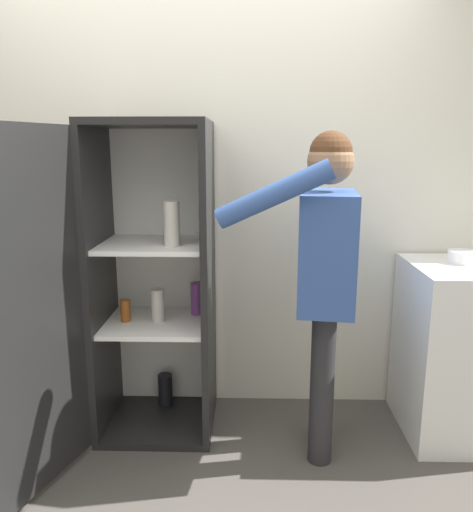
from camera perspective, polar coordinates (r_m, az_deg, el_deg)
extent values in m
plane|color=#4C4742|center=(2.47, -6.65, -26.29)|extent=(12.00, 12.00, 0.00)
cube|color=silver|center=(2.91, -4.58, 7.15)|extent=(7.00, 0.06, 2.55)
cube|color=black|center=(3.02, -8.74, -18.02)|extent=(0.61, 0.55, 0.04)
cube|color=black|center=(2.61, -9.96, 14.71)|extent=(0.61, 0.55, 0.04)
cube|color=white|center=(2.95, -8.39, -1.56)|extent=(0.61, 0.03, 1.60)
cube|color=black|center=(2.77, -15.17, -2.78)|extent=(0.04, 0.55, 1.60)
cube|color=black|center=(2.66, -3.22, -2.96)|extent=(0.04, 0.55, 1.60)
cube|color=white|center=(2.77, -9.14, -7.55)|extent=(0.54, 0.48, 0.02)
cube|color=white|center=(2.66, -9.46, 1.29)|extent=(0.54, 0.48, 0.02)
cube|color=black|center=(2.32, -22.33, -6.28)|extent=(0.24, 0.59, 1.60)
cylinder|color=#723884|center=(2.82, -4.51, -4.87)|extent=(0.07, 0.07, 0.18)
cylinder|color=beige|center=(2.52, -7.41, 3.68)|extent=(0.08, 0.08, 0.23)
cylinder|color=black|center=(3.10, -8.14, -14.84)|extent=(0.08, 0.08, 0.19)
cylinder|color=#9E4C19|center=(2.78, -12.59, -6.10)|extent=(0.05, 0.05, 0.12)
cylinder|color=beige|center=(2.73, -8.97, -5.58)|extent=(0.07, 0.07, 0.18)
cylinder|color=#262628|center=(2.54, 9.74, -14.67)|extent=(0.12, 0.12, 0.78)
cylinder|color=#262628|center=(2.71, 9.71, -12.89)|extent=(0.12, 0.12, 0.78)
cube|color=#335193|center=(2.41, 10.30, 0.66)|extent=(0.32, 0.49, 0.55)
sphere|color=#8C6647|center=(2.36, 10.70, 10.62)|extent=(0.21, 0.21, 0.21)
sphere|color=#4C2D19|center=(2.36, 10.74, 11.53)|extent=(0.20, 0.20, 0.20)
cylinder|color=#335193|center=(2.12, 4.32, 7.03)|extent=(0.52, 0.16, 0.30)
cylinder|color=#335193|center=(2.67, 10.19, 1.19)|extent=(0.09, 0.09, 0.52)
cube|color=white|center=(2.99, 24.77, -9.79)|extent=(0.64, 0.60, 0.94)
cylinder|color=white|center=(2.89, 24.43, -0.06)|extent=(0.15, 0.15, 0.06)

